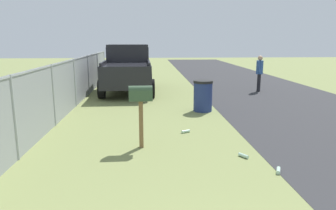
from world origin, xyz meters
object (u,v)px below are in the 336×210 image
object	(u,v)px
mailbox	(141,98)
trash_bin	(203,96)
pedestrian	(259,71)
pickup_truck	(128,67)

from	to	relation	value
mailbox	trash_bin	distance (m)	3.96
trash_bin	pedestrian	xyz separation A→B (m)	(3.75, -3.20, 0.42)
mailbox	pedestrian	bearing A→B (deg)	-37.53
pickup_truck	pedestrian	distance (m)	5.91
pedestrian	trash_bin	bearing A→B (deg)	-103.77
mailbox	pickup_truck	size ratio (longest dim) A/B	0.27
mailbox	pedestrian	xyz separation A→B (m)	(7.16, -5.13, -0.16)
pickup_truck	pedestrian	world-z (taller)	pickup_truck
trash_bin	mailbox	bearing A→B (deg)	150.43
trash_bin	pedestrian	bearing A→B (deg)	-40.47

